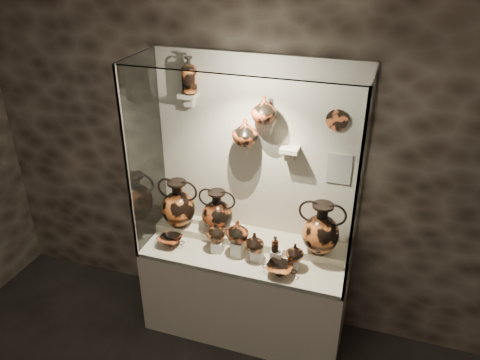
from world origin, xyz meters
name	(u,v)px	position (x,y,z in m)	size (l,w,h in m)	color
wall_back	(258,153)	(0.00, 2.50, 1.60)	(5.00, 0.02, 3.20)	#2D231C
plinth	(245,293)	(0.00, 2.18, 0.40)	(1.70, 0.60, 0.80)	#C1B49C
front_tier	(245,254)	(0.00, 2.18, 0.82)	(1.68, 0.58, 0.03)	beige
rear_tier	(251,239)	(0.00, 2.35, 0.85)	(1.70, 0.25, 0.10)	beige
back_panel	(257,153)	(0.00, 2.50, 1.60)	(1.70, 0.03, 1.60)	#C1B49C
glass_front	(233,187)	(0.00, 1.88, 1.60)	(1.70, 0.01, 1.60)	white
glass_left	(145,155)	(-0.85, 2.18, 1.60)	(0.01, 0.60, 1.60)	white
glass_right	(360,186)	(0.85, 2.18, 1.60)	(0.01, 0.60, 1.60)	white
glass_top	(246,64)	(0.00, 2.18, 2.40)	(1.70, 0.60, 0.01)	white
frame_post_left	(127,170)	(-0.84, 1.89, 1.60)	(0.02, 0.02, 1.60)	gray
frame_post_right	(355,206)	(0.84, 1.89, 1.60)	(0.02, 0.02, 1.60)	gray
pedestal_a	(218,246)	(-0.22, 2.13, 0.88)	(0.09, 0.09, 0.10)	silver
pedestal_b	(237,248)	(-0.05, 2.13, 0.90)	(0.09, 0.09, 0.13)	silver
pedestal_c	(257,254)	(0.12, 2.13, 0.88)	(0.09, 0.09, 0.09)	silver
pedestal_d	(277,257)	(0.28, 2.13, 0.89)	(0.09, 0.09, 0.12)	silver
pedestal_e	(294,262)	(0.42, 2.13, 0.87)	(0.09, 0.09, 0.08)	silver
bracket_ul	(188,95)	(-0.55, 2.42, 2.05)	(0.14, 0.12, 0.04)	#C1B49C
bracket_ca	(243,144)	(-0.10, 2.42, 1.70)	(0.14, 0.12, 0.04)	#C1B49C
bracket_cb	(268,123)	(0.10, 2.42, 1.90)	(0.10, 0.12, 0.04)	#C1B49C
bracket_cc	(290,150)	(0.28, 2.42, 1.70)	(0.14, 0.12, 0.04)	#C1B49C
amphora_left	(178,203)	(-0.64, 2.30, 1.12)	(0.35, 0.35, 0.44)	#B45422
amphora_mid	(217,211)	(-0.29, 2.31, 1.10)	(0.31, 0.31, 0.39)	#953A1A
amphora_right	(321,228)	(0.59, 2.29, 1.12)	(0.36, 0.36, 0.45)	#B45422
jug_a	(216,231)	(-0.24, 2.15, 1.01)	(0.16, 0.16, 0.16)	#B45422
jug_b	(238,231)	(-0.05, 2.15, 1.06)	(0.18, 0.18, 0.19)	#953A1A
jug_c	(254,242)	(0.10, 2.11, 1.00)	(0.16, 0.16, 0.16)	#B45422
jug_e	(295,252)	(0.43, 2.11, 0.98)	(0.14, 0.14, 0.14)	#B45422
lekythos_small	(275,243)	(0.27, 2.11, 1.03)	(0.07, 0.07, 0.15)	#953A1A
kylix_left	(170,240)	(-0.63, 2.08, 0.88)	(0.25, 0.21, 0.10)	#953A1A
kylix_right	(280,269)	(0.34, 2.00, 0.88)	(0.26, 0.22, 0.10)	#B45422
lekythos_tall	(189,74)	(-0.53, 2.40, 2.23)	(0.13, 0.13, 0.32)	#B45422
ovoid_vase_a	(245,132)	(-0.07, 2.37, 1.82)	(0.20, 0.20, 0.21)	#953A1A
ovoid_vase_b	(264,109)	(0.08, 2.37, 2.02)	(0.19, 0.19, 0.20)	#953A1A
wall_plate	(337,120)	(0.61, 2.47, 1.96)	(0.16, 0.16, 0.02)	#B75224
info_placard	(339,169)	(0.66, 2.47, 1.57)	(0.19, 0.01, 0.25)	beige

